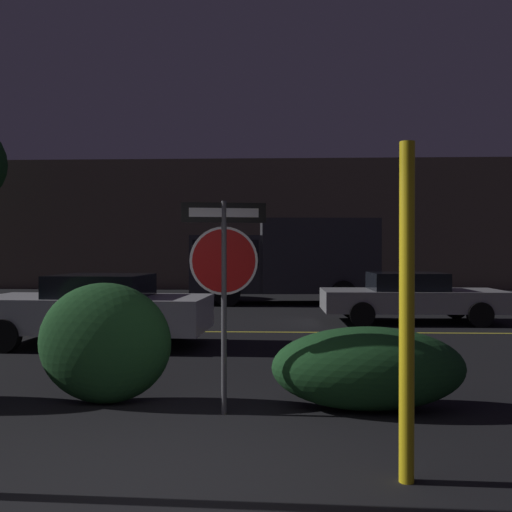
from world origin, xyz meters
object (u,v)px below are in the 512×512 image
(hedge_bush_3, at_px, (368,368))
(passing_car_3, at_px, (411,297))
(stop_sign, at_px, (224,262))
(yellow_pole_right, at_px, (407,312))
(passing_car_2, at_px, (96,309))
(delivery_truck, at_px, (283,258))
(hedge_bush_2, at_px, (105,343))

(hedge_bush_3, relative_size, passing_car_3, 0.48)
(hedge_bush_3, xyz_separation_m, passing_car_3, (2.31, 7.96, 0.18))
(stop_sign, relative_size, yellow_pole_right, 0.89)
(passing_car_2, height_order, passing_car_3, passing_car_2)
(delivery_truck, bearing_deg, hedge_bush_3, -179.90)
(hedge_bush_3, bearing_deg, passing_car_3, 73.82)
(hedge_bush_2, height_order, delivery_truck, delivery_truck)
(stop_sign, relative_size, hedge_bush_3, 1.07)
(passing_car_3, height_order, delivery_truck, delivery_truck)
(stop_sign, distance_m, passing_car_3, 9.14)
(yellow_pole_right, height_order, passing_car_3, yellow_pole_right)
(hedge_bush_2, xyz_separation_m, passing_car_3, (5.37, 7.82, -0.06))
(passing_car_2, relative_size, delivery_truck, 0.69)
(yellow_pole_right, relative_size, passing_car_2, 0.60)
(hedge_bush_2, relative_size, delivery_truck, 0.25)
(stop_sign, bearing_deg, delivery_truck, 76.02)
(hedge_bush_2, xyz_separation_m, passing_car_2, (-1.42, 4.06, -0.02))
(hedge_bush_2, height_order, passing_car_2, hedge_bush_2)
(stop_sign, xyz_separation_m, hedge_bush_3, (1.62, 0.23, -1.21))
(stop_sign, distance_m, passing_car_2, 5.37)
(yellow_pole_right, bearing_deg, hedge_bush_2, 144.57)
(stop_sign, xyz_separation_m, yellow_pole_right, (1.60, -1.79, -0.35))
(stop_sign, relative_size, delivery_truck, 0.37)
(delivery_truck, bearing_deg, hedge_bush_2, 166.66)
(hedge_bush_2, xyz_separation_m, delivery_truck, (2.20, 12.91, 0.83))
(yellow_pole_right, height_order, passing_car_2, yellow_pole_right)
(hedge_bush_3, height_order, passing_car_2, passing_car_2)
(yellow_pole_right, bearing_deg, delivery_truck, 93.21)
(hedge_bush_2, bearing_deg, delivery_truck, 80.35)
(yellow_pole_right, xyz_separation_m, passing_car_3, (2.33, 9.98, -0.67))
(yellow_pole_right, xyz_separation_m, hedge_bush_3, (0.02, 2.02, -0.85))
(hedge_bush_3, relative_size, delivery_truck, 0.34)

